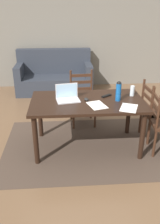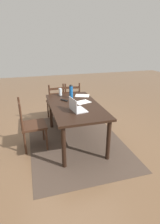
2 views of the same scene
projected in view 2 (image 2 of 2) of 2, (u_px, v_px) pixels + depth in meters
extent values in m
plane|color=brown|center=(75.00, 140.00, 3.67)|extent=(14.00, 14.00, 0.00)
cube|color=#47382D|center=(75.00, 140.00, 3.67)|extent=(2.54, 1.78, 0.01)
cube|color=black|center=(75.00, 106.00, 3.39)|extent=(1.62, 0.91, 0.04)
cylinder|color=black|center=(108.00, 140.00, 2.98)|extent=(0.07, 0.07, 0.72)
cylinder|color=black|center=(83.00, 109.00, 4.28)|extent=(0.07, 0.07, 0.72)
cylinder|color=black|center=(64.00, 147.00, 2.79)|extent=(0.07, 0.07, 0.72)
cylinder|color=black|center=(51.00, 113.00, 4.09)|extent=(0.07, 0.07, 0.72)
cube|color=#3D2316|center=(71.00, 101.00, 4.56)|extent=(0.49, 0.49, 0.04)
cylinder|color=#3D2316|center=(63.00, 108.00, 4.79)|extent=(0.04, 0.04, 0.43)
cylinder|color=#3D2316|center=(77.00, 107.00, 4.85)|extent=(0.04, 0.04, 0.43)
cylinder|color=#3D2316|center=(64.00, 113.00, 4.45)|extent=(0.04, 0.04, 0.43)
cylinder|color=#3D2316|center=(79.00, 112.00, 4.51)|extent=(0.04, 0.04, 0.43)
cylinder|color=#3D2316|center=(64.00, 94.00, 4.25)|extent=(0.04, 0.04, 0.50)
cylinder|color=#3D2316|center=(79.00, 93.00, 4.31)|extent=(0.04, 0.04, 0.50)
cube|color=#3D2316|center=(72.00, 98.00, 4.32)|extent=(0.06, 0.36, 0.05)
cube|color=#3D2316|center=(72.00, 93.00, 4.27)|extent=(0.06, 0.36, 0.05)
cube|color=#3D2316|center=(71.00, 88.00, 4.23)|extent=(0.06, 0.36, 0.05)
cube|color=#3D2316|center=(34.00, 125.00, 3.30)|extent=(0.47, 0.47, 0.04)
cylinder|color=#3D2316|center=(43.00, 130.00, 3.62)|extent=(0.04, 0.04, 0.43)
cylinder|color=#3D2316|center=(47.00, 140.00, 3.28)|extent=(0.04, 0.04, 0.43)
cylinder|color=#3D2316|center=(24.00, 134.00, 3.49)|extent=(0.04, 0.04, 0.43)
cylinder|color=#3D2316|center=(25.00, 143.00, 3.16)|extent=(0.04, 0.04, 0.43)
cylinder|color=#3D2316|center=(20.00, 110.00, 3.31)|extent=(0.04, 0.04, 0.50)
cylinder|color=#3D2316|center=(21.00, 118.00, 2.98)|extent=(0.04, 0.04, 0.50)
cube|color=#3D2316|center=(21.00, 119.00, 3.18)|extent=(0.36, 0.05, 0.05)
cube|color=#3D2316|center=(20.00, 113.00, 3.13)|extent=(0.36, 0.05, 0.05)
cube|color=#3D2316|center=(19.00, 106.00, 3.09)|extent=(0.36, 0.05, 0.05)
cube|color=#3D2316|center=(56.00, 102.00, 4.47)|extent=(0.46, 0.46, 0.04)
cylinder|color=#3D2316|center=(48.00, 110.00, 4.67)|extent=(0.04, 0.04, 0.43)
cylinder|color=#3D2316|center=(62.00, 108.00, 4.78)|extent=(0.04, 0.04, 0.43)
cylinder|color=#3D2316|center=(51.00, 115.00, 4.33)|extent=(0.04, 0.04, 0.43)
cylinder|color=#3D2316|center=(66.00, 113.00, 4.45)|extent=(0.04, 0.04, 0.43)
cylinder|color=#3D2316|center=(50.00, 96.00, 4.14)|extent=(0.04, 0.04, 0.50)
cylinder|color=#3D2316|center=(66.00, 94.00, 4.26)|extent=(0.04, 0.04, 0.50)
cube|color=#3D2316|center=(58.00, 99.00, 4.24)|extent=(0.04, 0.36, 0.05)
cube|color=#3D2316|center=(58.00, 94.00, 4.19)|extent=(0.04, 0.36, 0.05)
cube|color=#3D2316|center=(57.00, 89.00, 4.14)|extent=(0.04, 0.36, 0.05)
cube|color=silver|center=(79.00, 110.00, 3.13)|extent=(0.35, 0.27, 0.02)
cube|color=silver|center=(73.00, 105.00, 3.05)|extent=(0.32, 0.06, 0.21)
cube|color=#A5CCEA|center=(73.00, 104.00, 3.05)|extent=(0.29, 0.05, 0.19)
cylinder|color=#145199|center=(71.00, 92.00, 3.73)|extent=(0.07, 0.07, 0.25)
sphere|color=black|center=(71.00, 86.00, 3.68)|extent=(0.07, 0.07, 0.07)
cylinder|color=silver|center=(60.00, 92.00, 3.93)|extent=(0.06, 0.06, 0.15)
ellipsoid|color=black|center=(75.00, 104.00, 3.36)|extent=(0.07, 0.11, 0.03)
cube|color=black|center=(64.00, 100.00, 3.61)|extent=(0.16, 0.13, 0.02)
cube|color=white|center=(82.00, 96.00, 3.92)|extent=(0.31, 0.35, 0.00)
cube|color=white|center=(82.00, 102.00, 3.53)|extent=(0.29, 0.34, 0.00)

